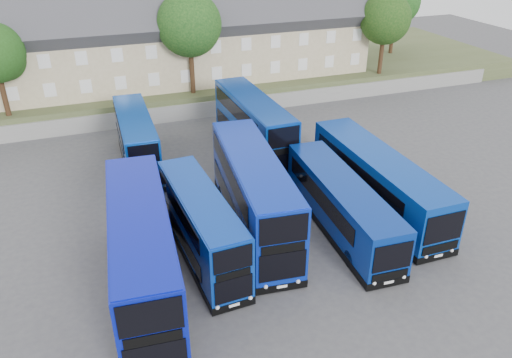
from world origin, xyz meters
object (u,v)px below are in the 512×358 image
object	(u,v)px
dd_front_left	(143,255)
coach_east_a	(341,206)
dd_front_mid	(202,227)
tree_mid	(191,27)
tree_far	(397,3)
tree_east	(386,21)

from	to	relation	value
dd_front_left	coach_east_a	distance (m)	12.17
dd_front_mid	coach_east_a	bearing A→B (deg)	-4.19
tree_mid	dd_front_left	bearing A→B (deg)	-109.34
tree_mid	tree_far	xyz separation A→B (m)	(26.00, 6.50, -0.34)
coach_east_a	tree_mid	distance (m)	23.73
dd_front_mid	coach_east_a	size ratio (longest dim) A/B	0.84
tree_far	coach_east_a	bearing A→B (deg)	-127.87
tree_far	tree_east	bearing A→B (deg)	-130.60
coach_east_a	tree_far	distance (m)	37.33
tree_mid	tree_far	world-z (taller)	tree_mid
dd_front_left	dd_front_mid	xyz separation A→B (m)	(3.45, 2.07, -0.47)
coach_east_a	tree_far	xyz separation A→B (m)	(22.61, 29.07, 6.16)
dd_front_mid	tree_mid	xyz separation A→B (m)	(5.14, 22.42, 6.16)
coach_east_a	tree_east	size ratio (longest dim) A/B	1.45
dd_front_left	tree_east	distance (m)	37.66
dd_front_left	tree_east	bearing A→B (deg)	44.60
dd_front_left	coach_east_a	world-z (taller)	dd_front_left
dd_front_mid	tree_east	size ratio (longest dim) A/B	1.21
dd_front_mid	coach_east_a	world-z (taller)	dd_front_mid
coach_east_a	tree_east	bearing A→B (deg)	56.18
tree_mid	tree_east	distance (m)	20.02
coach_east_a	tree_mid	world-z (taller)	tree_mid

